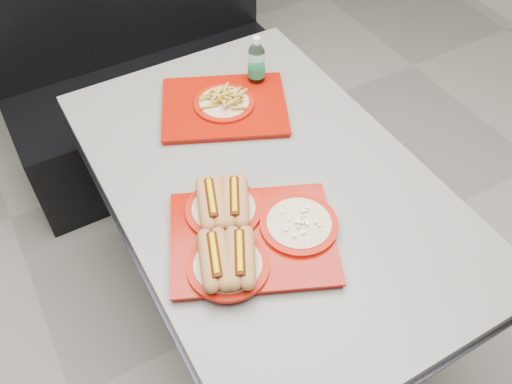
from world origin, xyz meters
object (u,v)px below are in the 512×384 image
diner_table (267,212)px  booth_bench (148,79)px  water_bottle (256,65)px  tray_near (246,233)px  tray_far (224,104)px

diner_table → booth_bench: bearing=90.0°
booth_bench → water_bottle: (0.19, -0.68, 0.43)m
diner_table → water_bottle: water_bottle is taller
tray_near → water_bottle: (0.37, 0.59, 0.05)m
tray_far → diner_table: bearing=-95.2°
tray_near → diner_table: bearing=45.4°
booth_bench → tray_far: (0.03, -0.75, 0.37)m
diner_table → tray_far: (0.03, 0.35, 0.19)m
booth_bench → tray_far: booth_bench is taller
diner_table → tray_near: tray_near is taller
booth_bench → tray_near: bearing=-97.8°
diner_table → water_bottle: (0.19, 0.41, 0.25)m
booth_bench → water_bottle: bearing=-74.1°
tray_near → water_bottle: 0.69m
tray_far → water_bottle: size_ratio=2.66×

